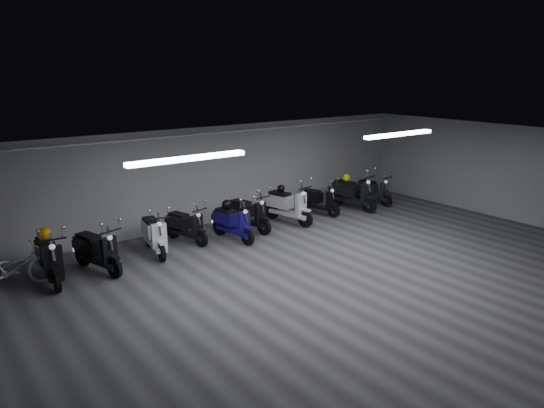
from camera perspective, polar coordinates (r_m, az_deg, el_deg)
floor at (r=11.22m, az=7.45°, el=-7.93°), size 14.00×10.00×0.01m
ceiling at (r=10.45m, az=7.97°, el=6.41°), size 14.00×10.00×0.01m
back_wall at (r=14.63m, az=-6.16°, el=3.31°), size 14.00×0.01×2.80m
right_wall at (r=16.34m, az=25.57°, el=3.15°), size 0.01×10.00×2.80m
fluor_strip_left at (r=9.50m, az=-9.48°, el=5.10°), size 2.40×0.18×0.08m
fluor_strip_right at (r=13.34m, az=14.18°, el=7.65°), size 2.40×0.18×0.08m
conduit at (r=14.36m, az=-6.12°, el=8.03°), size 13.60×0.05×0.05m
scooter_0 at (r=11.49m, az=-23.98°, el=-4.90°), size 0.72×1.87×1.37m
scooter_1 at (r=11.69m, az=-19.24°, el=-4.27°), size 1.05×1.85×1.31m
scooter_2 at (r=12.44m, az=-13.20°, el=-2.68°), size 0.86×1.81×1.30m
scooter_3 at (r=13.10m, az=-9.70°, el=-1.84°), size 0.93×1.69×1.19m
scooter_4 at (r=13.13m, az=-4.46°, el=-1.45°), size 0.80×1.76×1.26m
scooter_5 at (r=13.86m, az=-2.69°, el=-0.45°), size 0.93×1.84×1.31m
scooter_6 at (r=14.54m, az=1.82°, el=0.52°), size 1.02×1.99×1.41m
scooter_7 at (r=15.49m, az=5.33°, el=0.96°), size 0.95×1.70×1.20m
scooter_8 at (r=16.17m, az=9.14°, el=1.83°), size 0.96×1.99×1.42m
scooter_9 at (r=17.04m, az=11.47°, el=1.99°), size 0.65×1.63×1.19m
bicycle at (r=11.48m, az=-27.37°, el=-6.07°), size 1.72×0.71×1.09m
helmet_0 at (r=11.64m, az=-24.36°, el=-3.10°), size 0.29×0.29×0.29m
helmet_1 at (r=14.64m, az=1.02°, el=1.76°), size 0.23×0.23×0.23m
helmet_2 at (r=16.25m, az=8.41°, el=2.96°), size 0.23×0.23×0.23m
helmet_3 at (r=13.23m, az=-5.15°, el=-0.07°), size 0.26×0.26×0.26m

